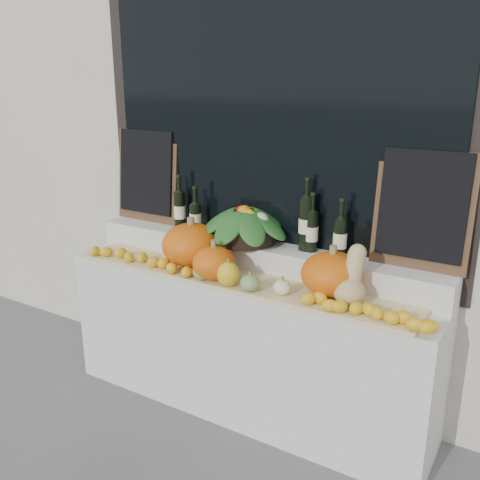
% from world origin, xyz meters
% --- Properties ---
extents(storefront_facade, '(7.00, 0.94, 4.50)m').
position_xyz_m(storefront_facade, '(0.00, 2.25, 2.25)').
color(storefront_facade, beige).
rests_on(storefront_facade, ground).
extents(display_sill, '(2.30, 0.55, 0.88)m').
position_xyz_m(display_sill, '(0.00, 1.52, 0.44)').
color(display_sill, silver).
rests_on(display_sill, ground).
extents(rear_tier, '(2.30, 0.25, 0.16)m').
position_xyz_m(rear_tier, '(0.00, 1.68, 0.96)').
color(rear_tier, silver).
rests_on(rear_tier, display_sill).
extents(straw_bedding, '(2.10, 0.32, 0.02)m').
position_xyz_m(straw_bedding, '(0.00, 1.40, 0.89)').
color(straw_bedding, tan).
rests_on(straw_bedding, display_sill).
extents(pumpkin_left, '(0.47, 0.47, 0.26)m').
position_xyz_m(pumpkin_left, '(-0.34, 1.45, 1.03)').
color(pumpkin_left, '#DC5F0B').
rests_on(pumpkin_left, straw_bedding).
extents(pumpkin_right, '(0.42, 0.42, 0.23)m').
position_xyz_m(pumpkin_right, '(0.55, 1.46, 1.02)').
color(pumpkin_right, '#DC5F0B').
rests_on(pumpkin_right, straw_bedding).
extents(pumpkin_center, '(0.29, 0.29, 0.19)m').
position_xyz_m(pumpkin_center, '(-0.10, 1.33, 1.00)').
color(pumpkin_center, '#DC5F0B').
rests_on(pumpkin_center, straw_bedding).
extents(butternut_squash, '(0.16, 0.22, 0.30)m').
position_xyz_m(butternut_squash, '(0.68, 1.41, 1.02)').
color(butternut_squash, tan).
rests_on(butternut_squash, straw_bedding).
extents(decorative_gourds, '(0.58, 0.16, 0.16)m').
position_xyz_m(decorative_gourds, '(0.08, 1.29, 0.96)').
color(decorative_gourds, '#275E1C').
rests_on(decorative_gourds, straw_bedding).
extents(lemon_heap, '(2.20, 0.16, 0.06)m').
position_xyz_m(lemon_heap, '(0.00, 1.29, 0.94)').
color(lemon_heap, gold).
rests_on(lemon_heap, straw_bedding).
extents(produce_bowl, '(0.60, 0.60, 0.24)m').
position_xyz_m(produce_bowl, '(-0.10, 1.66, 1.15)').
color(produce_bowl, black).
rests_on(produce_bowl, rear_tier).
extents(wine_bottle_far_left, '(0.08, 0.08, 0.36)m').
position_xyz_m(wine_bottle_far_left, '(-0.60, 1.68, 1.17)').
color(wine_bottle_far_left, black).
rests_on(wine_bottle_far_left, rear_tier).
extents(wine_bottle_near_left, '(0.08, 0.08, 0.30)m').
position_xyz_m(wine_bottle_near_left, '(-0.46, 1.66, 1.14)').
color(wine_bottle_near_left, black).
rests_on(wine_bottle_near_left, rear_tier).
extents(wine_bottle_tall, '(0.08, 0.08, 0.43)m').
position_xyz_m(wine_bottle_tall, '(0.29, 1.70, 1.20)').
color(wine_bottle_tall, black).
rests_on(wine_bottle_tall, rear_tier).
extents(wine_bottle_near_right, '(0.08, 0.08, 0.35)m').
position_xyz_m(wine_bottle_near_right, '(0.33, 1.70, 1.16)').
color(wine_bottle_near_right, black).
rests_on(wine_bottle_near_right, rear_tier).
extents(wine_bottle_far_right, '(0.08, 0.08, 0.34)m').
position_xyz_m(wine_bottle_far_right, '(0.51, 1.67, 1.16)').
color(wine_bottle_far_right, black).
rests_on(wine_bottle_far_right, rear_tier).
extents(chalkboard_left, '(0.50, 0.09, 0.62)m').
position_xyz_m(chalkboard_left, '(-0.92, 1.74, 1.36)').
color(chalkboard_left, '#4C331E').
rests_on(chalkboard_left, rear_tier).
extents(chalkboard_right, '(0.50, 0.09, 0.62)m').
position_xyz_m(chalkboard_right, '(0.92, 1.74, 1.36)').
color(chalkboard_right, '#4C331E').
rests_on(chalkboard_right, rear_tier).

